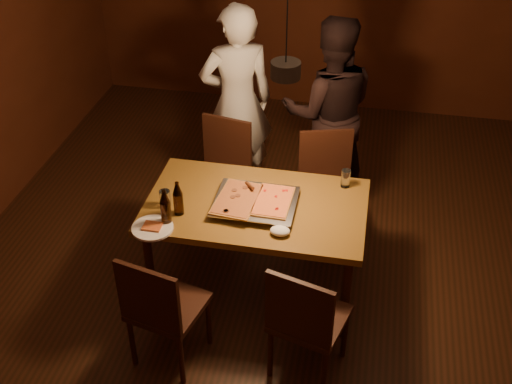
% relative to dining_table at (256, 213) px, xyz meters
% --- Properties ---
extents(room_shell, '(6.00, 6.00, 6.00)m').
position_rel_dining_table_xyz_m(room_shell, '(0.18, 0.01, 0.72)').
color(room_shell, '#371A0F').
rests_on(room_shell, ground).
extents(dining_table, '(1.50, 0.90, 0.75)m').
position_rel_dining_table_xyz_m(dining_table, '(0.00, 0.00, 0.00)').
color(dining_table, brown).
rests_on(dining_table, floor).
extents(chair_far_left, '(0.49, 0.49, 0.49)m').
position_rel_dining_table_xyz_m(chair_far_left, '(-0.43, 0.78, -0.14)').
color(chair_far_left, '#38190F').
rests_on(chair_far_left, floor).
extents(chair_far_right, '(0.52, 0.52, 0.49)m').
position_rel_dining_table_xyz_m(chair_far_right, '(0.42, 0.74, -0.14)').
color(chair_far_right, '#38190F').
rests_on(chair_far_right, floor).
extents(chair_near_left, '(0.51, 0.51, 0.49)m').
position_rel_dining_table_xyz_m(chair_near_left, '(-0.43, -0.83, -0.14)').
color(chair_near_left, '#38190F').
rests_on(chair_near_left, floor).
extents(chair_near_right, '(0.52, 0.52, 0.49)m').
position_rel_dining_table_xyz_m(chair_near_right, '(0.45, -0.76, -0.14)').
color(chair_near_right, '#38190F').
rests_on(chair_near_right, floor).
extents(pizza_tray, '(0.56, 0.46, 0.05)m').
position_rel_dining_table_xyz_m(pizza_tray, '(0.00, -0.03, 0.10)').
color(pizza_tray, silver).
rests_on(pizza_tray, dining_table).
extents(pizza_meat, '(0.31, 0.45, 0.02)m').
position_rel_dining_table_xyz_m(pizza_meat, '(-0.12, -0.04, 0.13)').
color(pizza_meat, maroon).
rests_on(pizza_meat, pizza_tray).
extents(pizza_cheese, '(0.25, 0.38, 0.02)m').
position_rel_dining_table_xyz_m(pizza_cheese, '(0.12, -0.02, 0.13)').
color(pizza_cheese, gold).
rests_on(pizza_cheese, pizza_tray).
extents(spatula, '(0.21, 0.25, 0.04)m').
position_rel_dining_table_xyz_m(spatula, '(0.01, -0.00, 0.14)').
color(spatula, silver).
rests_on(spatula, pizza_tray).
extents(beer_bottle_a, '(0.07, 0.07, 0.26)m').
position_rel_dining_table_xyz_m(beer_bottle_a, '(-0.53, -0.32, 0.20)').
color(beer_bottle_a, black).
rests_on(beer_bottle_a, dining_table).
extents(beer_bottle_b, '(0.07, 0.07, 0.25)m').
position_rel_dining_table_xyz_m(beer_bottle_b, '(-0.48, -0.20, 0.20)').
color(beer_bottle_b, black).
rests_on(beer_bottle_b, dining_table).
extents(water_glass_left, '(0.07, 0.07, 0.12)m').
position_rel_dining_table_xyz_m(water_glass_left, '(-0.60, -0.14, 0.13)').
color(water_glass_left, silver).
rests_on(water_glass_left, dining_table).
extents(water_glass_right, '(0.06, 0.06, 0.13)m').
position_rel_dining_table_xyz_m(water_glass_right, '(0.58, 0.33, 0.14)').
color(water_glass_right, silver).
rests_on(water_glass_right, dining_table).
extents(plate_slice, '(0.27, 0.27, 0.03)m').
position_rel_dining_table_xyz_m(plate_slice, '(-0.60, -0.40, 0.08)').
color(plate_slice, white).
rests_on(plate_slice, dining_table).
extents(napkin, '(0.13, 0.10, 0.05)m').
position_rel_dining_table_xyz_m(napkin, '(0.21, -0.29, 0.10)').
color(napkin, white).
rests_on(napkin, dining_table).
extents(diner_white, '(0.73, 0.63, 1.70)m').
position_rel_dining_table_xyz_m(diner_white, '(-0.41, 1.25, 0.17)').
color(diner_white, white).
rests_on(diner_white, floor).
extents(diner_dark, '(0.90, 0.76, 1.64)m').
position_rel_dining_table_xyz_m(diner_dark, '(0.36, 1.29, 0.14)').
color(diner_dark, black).
rests_on(diner_dark, floor).
extents(pendant_lamp, '(0.18, 0.18, 1.10)m').
position_rel_dining_table_xyz_m(pendant_lamp, '(0.18, 0.01, 1.08)').
color(pendant_lamp, black).
rests_on(pendant_lamp, ceiling).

